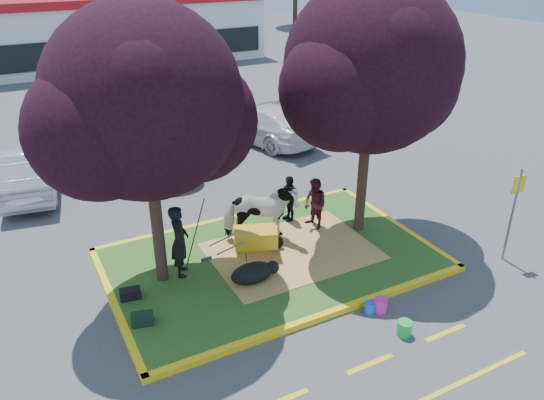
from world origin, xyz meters
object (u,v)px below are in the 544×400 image
cow (260,214)px  bucket_pink (380,306)px  wheelbarrow (256,237)px  car_silver (29,170)px  sign_post (514,205)px  handler (179,241)px  calf (252,273)px  bucket_green (404,328)px  bucket_blue (370,308)px

cow → bucket_pink: (1.08, -3.85, -0.81)m
wheelbarrow → car_silver: (-4.76, 7.26, 0.10)m
bucket_pink → sign_post: bearing=3.6°
handler → wheelbarrow: handler is taller
calf → handler: (-1.39, 1.13, 0.69)m
cow → calf: 2.03m
cow → calf: (-1.04, -1.63, -0.60)m
cow → handler: (-2.43, -0.51, 0.09)m
sign_post → bucket_green: sign_post is taller
bucket_green → car_silver: 13.00m
calf → bucket_green: (2.09, -3.08, -0.22)m
handler → bucket_pink: (3.51, -3.35, -0.90)m
wheelbarrow → bucket_blue: size_ratio=7.21×
bucket_blue → cow: bearing=102.9°
handler → calf: bearing=-110.3°
wheelbarrow → bucket_green: size_ratio=5.76×
handler → bucket_blue: handler is taller
cow → bucket_pink: cow is taller
sign_post → cow: bearing=154.6°
bucket_pink → bucket_blue: bucket_pink is taller
bucket_blue → wheelbarrow: bearing=111.7°
bucket_blue → handler: bearing=135.2°
bucket_pink → bucket_blue: (-0.22, 0.08, -0.04)m
sign_post → car_silver: bearing=144.1°
wheelbarrow → car_silver: bearing=143.5°
handler → bucket_blue: (3.29, -3.27, -0.94)m
bucket_blue → car_silver: 12.09m
wheelbarrow → sign_post: 6.57m
bucket_green → car_silver: car_silver is taller
sign_post → bucket_blue: bearing=-169.2°
sign_post → bucket_green: 4.66m
handler → wheelbarrow: bearing=-73.1°
car_silver → handler: bearing=119.4°
cow → wheelbarrow: 0.78m
sign_post → bucket_pink: sign_post is taller
wheelbarrow → handler: bearing=-161.6°
calf → bucket_blue: calf is taller
wheelbarrow → car_silver: 8.68m
bucket_green → car_silver: size_ratio=0.07×
handler → bucket_green: handler is taller
sign_post → calf: bearing=171.4°
calf → bucket_pink: 3.08m
bucket_pink → bucket_blue: bearing=159.9°
wheelbarrow → bucket_blue: 3.49m
bucket_green → car_silver: (-6.22, 11.40, 0.59)m
handler → bucket_blue: bearing=-116.0°
wheelbarrow → bucket_green: wheelbarrow is taller
calf → car_silver: bearing=111.8°
calf → bucket_green: bearing=-60.5°
sign_post → bucket_blue: 4.72m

